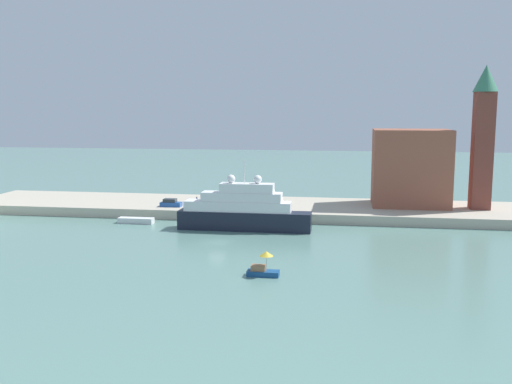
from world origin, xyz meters
name	(u,v)px	position (x,y,z in m)	size (l,w,h in m)	color
ground	(217,242)	(0.00, 0.00, 0.00)	(400.00, 400.00, 0.00)	slate
quay_dock	(247,208)	(0.00, 25.92, 0.88)	(110.00, 19.85, 1.76)	#B7AD99
large_yacht	(243,211)	(2.19, 9.60, 3.17)	(22.20, 3.55, 11.53)	black
small_motorboat	(263,268)	(9.34, -16.24, 1.02)	(3.87, 1.67, 3.06)	navy
work_barge	(136,221)	(-17.47, 12.14, 0.49)	(6.28, 1.73, 0.99)	silver
harbor_building	(411,168)	(31.10, 28.68, 8.98)	(14.12, 10.79, 14.44)	#93513D
bell_tower	(483,131)	(43.40, 26.64, 16.00)	(4.44, 4.44, 26.07)	brown
parked_car	(171,203)	(-13.57, 20.20, 2.40)	(3.95, 1.84, 1.47)	#1E4C99
person_figure	(197,201)	(-9.01, 22.14, 2.57)	(0.36, 0.36, 1.73)	#334C8C
mooring_bollard	(230,209)	(-1.55, 17.54, 2.15)	(0.55, 0.55, 0.77)	black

